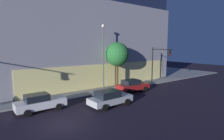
# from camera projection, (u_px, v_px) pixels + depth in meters

# --- Properties ---
(ground_plane) EXTENTS (120.00, 120.00, 0.00)m
(ground_plane) POSITION_uv_depth(u_px,v_px,m) (64.00, 124.00, 14.71)
(ground_plane) COLOR black
(sidewalk_corner) EXTENTS (80.00, 60.00, 0.15)m
(sidewalk_corner) POSITION_uv_depth(u_px,v_px,m) (7.00, 72.00, 43.62)
(sidewalk_corner) COLOR gray
(sidewalk_corner) RESTS_ON ground
(modern_building) EXTENTS (28.75, 31.06, 15.80)m
(modern_building) POSITION_uv_depth(u_px,v_px,m) (67.00, 39.00, 39.25)
(modern_building) COLOR #4C4C51
(modern_building) RESTS_ON ground
(traffic_light_far_corner) EXTENTS (0.47, 3.78, 5.97)m
(traffic_light_far_corner) POSITION_uv_depth(u_px,v_px,m) (158.00, 59.00, 29.48)
(traffic_light_far_corner) COLOR black
(traffic_light_far_corner) RESTS_ON sidewalk_corner
(street_lamp_sidewalk) EXTENTS (0.44, 0.44, 9.06)m
(street_lamp_sidewalk) POSITION_uv_depth(u_px,v_px,m) (103.00, 50.00, 25.11)
(street_lamp_sidewalk) COLOR #505050
(street_lamp_sidewalk) RESTS_ON sidewalk_corner
(sidewalk_tree) EXTENTS (3.47, 3.47, 6.69)m
(sidewalk_tree) POSITION_uv_depth(u_px,v_px,m) (117.00, 54.00, 26.61)
(sidewalk_tree) COLOR brown
(sidewalk_tree) RESTS_ON sidewalk_corner
(car_white) EXTENTS (4.71, 2.10, 1.69)m
(car_white) POSITION_uv_depth(u_px,v_px,m) (40.00, 102.00, 17.70)
(car_white) COLOR silver
(car_white) RESTS_ON ground
(car_silver) EXTENTS (4.78, 2.38, 1.69)m
(car_silver) POSITION_uv_depth(u_px,v_px,m) (110.00, 98.00, 19.17)
(car_silver) COLOR #B7BABF
(car_silver) RESTS_ON ground
(car_red) EXTENTS (4.63, 2.33, 1.68)m
(car_red) POSITION_uv_depth(u_px,v_px,m) (132.00, 85.00, 25.27)
(car_red) COLOR maroon
(car_red) RESTS_ON ground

